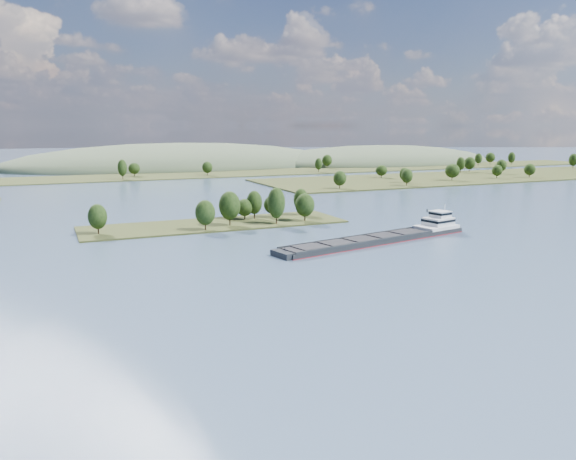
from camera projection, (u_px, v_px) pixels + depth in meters
name	position (u px, v px, depth m)	size (l,w,h in m)	color
ground	(275.00, 259.00, 160.85)	(1800.00, 1800.00, 0.00)	#3B5267
tree_island	(232.00, 214.00, 215.84)	(100.00, 30.00, 15.27)	#2D3417
right_bank	(472.00, 176.00, 413.51)	(320.00, 90.00, 14.86)	#2D3417
back_shoreline	(141.00, 176.00, 415.63)	(900.00, 60.00, 15.10)	#2D3417
hill_east	(379.00, 163.00, 578.52)	(260.00, 140.00, 36.00)	#404F36
hill_west	(181.00, 166.00, 526.78)	(320.00, 160.00, 44.00)	#404F36
cargo_barge	(387.00, 236.00, 186.23)	(77.17, 24.86, 10.41)	black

